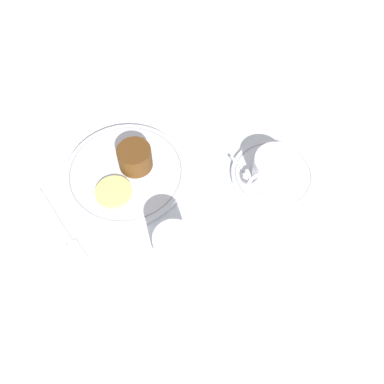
% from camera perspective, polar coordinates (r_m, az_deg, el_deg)
% --- Properties ---
extents(ground_plane, '(3.00, 3.00, 0.00)m').
position_cam_1_polar(ground_plane, '(0.88, -4.65, 0.87)').
color(ground_plane, white).
extents(dinner_plate, '(0.24, 0.24, 0.01)m').
position_cam_1_polar(dinner_plate, '(0.89, -8.38, 2.38)').
color(dinner_plate, white).
rests_on(dinner_plate, ground_plane).
extents(saucer, '(0.16, 0.16, 0.01)m').
position_cam_1_polar(saucer, '(0.90, 10.22, 2.18)').
color(saucer, white).
rests_on(saucer, ground_plane).
extents(coffee_cup, '(0.11, 0.08, 0.05)m').
position_cam_1_polar(coffee_cup, '(0.87, 10.49, 3.09)').
color(coffee_cup, white).
rests_on(coffee_cup, saucer).
extents(spoon, '(0.02, 0.12, 0.00)m').
position_cam_1_polar(spoon, '(0.87, 7.86, 1.16)').
color(spoon, silver).
rests_on(spoon, saucer).
extents(wine_glass, '(0.07, 0.07, 0.10)m').
position_cam_1_polar(wine_glass, '(0.74, -2.26, -7.12)').
color(wine_glass, silver).
rests_on(wine_glass, ground_plane).
extents(fork, '(0.02, 0.19, 0.01)m').
position_cam_1_polar(fork, '(0.86, -15.77, -5.00)').
color(fork, silver).
rests_on(fork, ground_plane).
extents(dessert_cake, '(0.07, 0.07, 0.05)m').
position_cam_1_polar(dessert_cake, '(0.87, -7.27, 4.35)').
color(dessert_cake, '#563314').
rests_on(dessert_cake, dinner_plate).
extents(pineapple_slice, '(0.07, 0.07, 0.01)m').
position_cam_1_polar(pineapple_slice, '(0.86, -9.92, -0.03)').
color(pineapple_slice, '#EFE075').
rests_on(pineapple_slice, dinner_plate).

